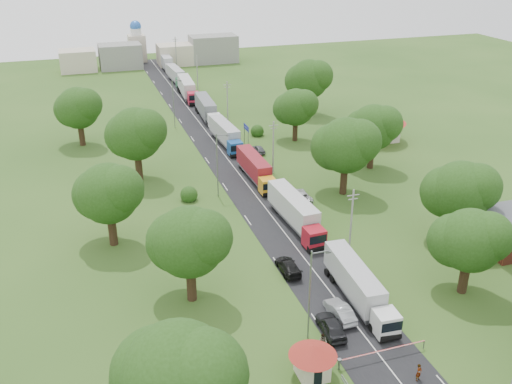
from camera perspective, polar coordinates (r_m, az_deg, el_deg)
name	(u,v)px	position (r m, az deg, el deg)	size (l,w,h in m)	color
ground	(287,236)	(75.76, 3.14, -4.44)	(260.00, 260.00, 0.00)	#2B4D19
road	(243,179)	(92.74, -1.29, 1.28)	(8.00, 200.00, 0.04)	black
boom_barrier	(370,354)	(56.21, 11.32, -15.64)	(9.22, 0.35, 1.18)	slate
guard_booth	(313,357)	(53.23, 5.70, -16.09)	(4.40, 4.40, 3.45)	beige
info_sign	(246,131)	(106.49, -0.98, 6.16)	(0.12, 3.10, 4.10)	slate
pole_1	(351,222)	(70.03, 9.50, -3.01)	(1.60, 0.24, 9.00)	gray
pole_2	(273,147)	(93.50, 1.74, 4.56)	(1.60, 0.24, 9.00)	gray
pole_3	(227,102)	(118.94, -2.87, 8.97)	(1.60, 0.24, 9.00)	gray
pole_4	(197,73)	(145.32, -5.89, 11.77)	(1.60, 0.24, 9.00)	gray
pole_5	(176,52)	(172.22, -8.01, 13.69)	(1.60, 0.24, 9.00)	gray
lamp_0	(311,291)	(55.39, 5.55, -9.83)	(2.03, 0.22, 10.00)	slate
lamp_1	(218,162)	(84.85, -3.80, 2.99)	(2.03, 0.22, 10.00)	slate
lamp_2	(174,101)	(117.39, -8.19, 8.98)	(2.03, 0.22, 10.00)	slate
tree_2	(470,240)	(65.58, 20.59, -4.49)	(8.00, 8.00, 10.10)	#382616
tree_3	(460,191)	(75.74, 19.73, 0.14)	(8.80, 8.80, 11.07)	#382616
tree_4	(346,145)	(85.93, 8.94, 4.67)	(9.60, 9.60, 12.05)	#382616
tree_5	(373,127)	(96.87, 11.61, 6.38)	(8.80, 8.80, 11.07)	#382616
tree_6	(295,107)	(108.70, 3.97, 8.47)	(8.00, 8.00, 10.10)	#382616
tree_7	(309,79)	(125.16, 5.29, 11.19)	(9.60, 9.60, 12.05)	#382616
tree_9	(178,376)	(43.16, -7.82, -17.76)	(9.60, 9.60, 12.05)	#382616
tree_10	(189,241)	(60.30, -6.75, -4.91)	(8.80, 8.80, 11.07)	#382616
tree_11	(108,193)	(72.99, -14.59, -0.09)	(8.80, 8.80, 11.07)	#382616
tree_12	(136,134)	(91.79, -11.95, 5.74)	(9.60, 9.60, 12.05)	#382616
tree_13	(78,108)	(110.70, -17.38, 8.04)	(8.80, 8.80, 11.07)	#382616
house_cream	(378,122)	(111.56, 12.15, 6.82)	(10.08, 10.08, 5.80)	beige
distant_town	(157,54)	(176.53, -9.88, 13.44)	(52.00, 8.00, 8.00)	gray
church	(137,44)	(183.39, -11.82, 14.31)	(5.00, 5.00, 12.30)	beige
truck_0	(358,285)	(63.16, 10.13, -9.13)	(3.07, 14.22, 3.93)	white
truck_1	(296,212)	(77.34, 3.98, -1.99)	(3.12, 14.90, 4.12)	#A81322
truck_2	(255,168)	(91.77, -0.06, 2.40)	(2.52, 13.77, 3.81)	orange
truck_3	(226,134)	(107.41, -3.03, 5.79)	(3.05, 14.39, 3.98)	#17498E
truck_4	(207,109)	(123.33, -4.95, 8.29)	(3.21, 15.17, 4.19)	white
truck_5	(187,88)	(140.25, -6.89, 10.25)	(3.50, 15.68, 4.33)	#B71C36
truck_6	(176,75)	(155.22, -7.97, 11.49)	(2.96, 13.75, 3.80)	#2A7142
truck_7	(166,62)	(171.69, -8.98, 12.73)	(2.64, 14.47, 4.01)	silver
car_lane_front	(331,326)	(59.00, 7.51, -13.16)	(1.98, 4.92, 1.68)	black
car_lane_mid	(340,311)	(61.17, 8.39, -11.72)	(1.67, 4.78, 1.58)	#96999D
car_lane_rear	(288,267)	(67.93, 3.25, -7.45)	(2.06, 5.07, 1.47)	black
car_verge_near	(300,196)	(85.49, 4.44, -0.37)	(2.46, 5.33, 1.48)	#B9B9B9
car_verge_far	(259,149)	(103.82, 0.27, 4.30)	(1.57, 3.91, 1.33)	#52555A
pedestrian_near	(419,373)	(55.37, 15.97, -16.98)	(0.64, 0.42, 1.74)	gray
pedestrian_booth	(323,342)	(56.94, 6.70, -14.68)	(0.85, 0.66, 1.74)	gray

